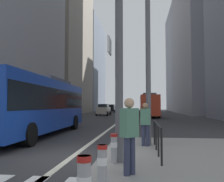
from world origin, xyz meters
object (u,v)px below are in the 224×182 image
(car_receding_near, at_px, (146,109))
(bollard_left, at_px, (102,164))
(bollard_right, at_px, (114,146))
(car_oncoming_mid, at_px, (111,108))
(pedestrian_waiting, at_px, (145,122))
(car_oncoming_far, at_px, (104,110))
(city_bus_red_receding, at_px, (149,105))
(pedestrian_walking, at_px, (129,132))
(street_lamp_post, at_px, (148,18))
(car_receding_far, at_px, (148,109))
(city_bus_blue_oncoming, at_px, (38,103))
(traffic_signal_gantry, at_px, (49,23))

(car_receding_near, bearing_deg, bollard_left, -92.20)
(bollard_left, height_order, bollard_right, bollard_left)
(car_oncoming_mid, xyz_separation_m, bollard_left, (6.40, -54.47, -0.38))
(car_receding_near, height_order, bollard_left, car_receding_near)
(bollard_right, bearing_deg, pedestrian_waiting, 72.55)
(car_receding_near, bearing_deg, car_oncoming_far, -128.54)
(city_bus_red_receding, xyz_separation_m, car_oncoming_far, (-7.47, 4.79, -0.84))
(pedestrian_walking, bearing_deg, pedestrian_waiting, 83.80)
(car_oncoming_mid, xyz_separation_m, bollard_right, (6.39, -52.39, -0.40))
(city_bus_red_receding, distance_m, pedestrian_walking, 31.13)
(street_lamp_post, height_order, pedestrian_walking, street_lamp_post)
(pedestrian_walking, bearing_deg, city_bus_red_receding, 87.39)
(pedestrian_waiting, relative_size, pedestrian_walking, 0.96)
(car_receding_far, bearing_deg, car_receding_near, 123.01)
(city_bus_blue_oncoming, distance_m, car_receding_near, 37.86)
(city_bus_blue_oncoming, relative_size, bollard_right, 14.70)
(city_bus_red_receding, relative_size, bollard_left, 13.00)
(car_receding_far, relative_size, street_lamp_post, 0.57)
(car_receding_near, xyz_separation_m, car_oncoming_far, (-7.35, -9.23, -0.00))
(bollard_right, bearing_deg, traffic_signal_gantry, 177.85)
(street_lamp_post, bearing_deg, car_receding_far, 88.47)
(car_receding_near, distance_m, bollard_left, 46.11)
(bollard_left, bearing_deg, pedestrian_waiting, 79.70)
(city_bus_blue_oncoming, distance_m, car_oncoming_far, 28.01)
(bollard_left, bearing_deg, pedestrian_walking, 64.19)
(car_receding_near, xyz_separation_m, car_receding_far, (0.34, -0.53, -0.00))
(bollard_left, height_order, pedestrian_walking, pedestrian_walking)
(car_receding_far, height_order, bollard_left, car_receding_far)
(city_bus_red_receding, xyz_separation_m, pedestrian_waiting, (-0.99, -27.11, -0.77))
(car_oncoming_mid, distance_m, car_receding_far, 12.32)
(city_bus_blue_oncoming, xyz_separation_m, car_oncoming_far, (-0.47, 27.99, -0.85))
(city_bus_blue_oncoming, height_order, bollard_left, city_bus_blue_oncoming)
(car_oncoming_far, bearing_deg, city_bus_blue_oncoming, -89.05)
(traffic_signal_gantry, bearing_deg, pedestrian_walking, -26.42)
(bollard_right, xyz_separation_m, pedestrian_walking, (0.47, -1.12, 0.52))
(city_bus_blue_oncoming, distance_m, pedestrian_walking, 9.70)
(street_lamp_post, bearing_deg, car_oncoming_mid, 98.61)
(car_oncoming_mid, xyz_separation_m, pedestrian_walking, (6.86, -53.50, 0.12))
(bollard_left, bearing_deg, city_bus_red_receding, 86.63)
(bollard_left, xyz_separation_m, bollard_right, (-0.00, 2.08, -0.01))
(street_lamp_post, distance_m, bollard_right, 5.82)
(bollard_right, bearing_deg, car_oncoming_far, 99.12)
(traffic_signal_gantry, relative_size, bollard_left, 7.60)
(city_bus_blue_oncoming, height_order, pedestrian_waiting, city_bus_blue_oncoming)
(city_bus_red_receding, relative_size, bollard_right, 13.45)
(bollard_right, bearing_deg, city_bus_blue_oncoming, 127.05)
(bollard_right, distance_m, pedestrian_walking, 1.32)
(car_oncoming_far, bearing_deg, pedestrian_waiting, -78.51)
(pedestrian_waiting, bearing_deg, traffic_signal_gantry, -135.22)
(car_oncoming_far, relative_size, bollard_right, 5.76)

